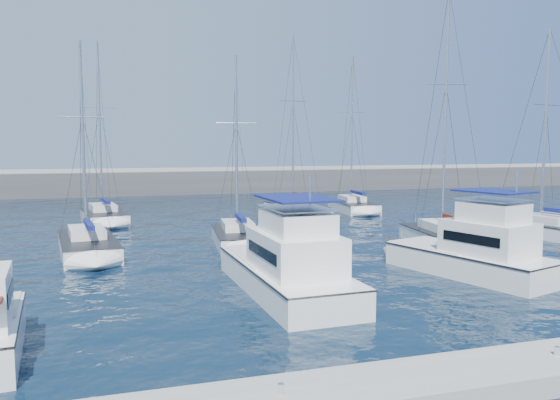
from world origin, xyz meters
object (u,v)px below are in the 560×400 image
object	(u,v)px
sailboat_mid_a	(88,246)
sailboat_mid_d	(448,238)
motor_yacht_port_inner	(289,268)
sailboat_mid_e	(550,230)
sailboat_back_b	(296,209)
sailboat_mid_c	(238,237)
motor_yacht_stbd_inner	(477,253)
sailboat_back_a	(104,216)
sailboat_back_c	(353,206)

from	to	relation	value
sailboat_mid_a	sailboat_mid_d	distance (m)	22.15
motor_yacht_port_inner	sailboat_mid_e	bearing A→B (deg)	19.29
sailboat_mid_d	sailboat_mid_e	bearing A→B (deg)	14.13
motor_yacht_port_inner	sailboat_back_b	distance (m)	27.76
sailboat_mid_e	sailboat_back_b	size ratio (longest dim) A/B	0.87
motor_yacht_port_inner	sailboat_mid_e	size ratio (longest dim) A/B	0.69
sailboat_mid_c	sailboat_mid_d	size ratio (longest dim) A/B	0.76
sailboat_mid_e	sailboat_back_b	world-z (taller)	sailboat_back_b
sailboat_mid_a	sailboat_mid_c	size ratio (longest dim) A/B	1.03
motor_yacht_stbd_inner	sailboat_mid_c	xyz separation A→B (m)	(-9.30, 11.63, -0.62)
motor_yacht_port_inner	motor_yacht_stbd_inner	size ratio (longest dim) A/B	1.15
sailboat_back_a	sailboat_back_b	distance (m)	17.21
sailboat_back_b	sailboat_back_c	world-z (taller)	sailboat_back_b
motor_yacht_stbd_inner	sailboat_mid_e	bearing A→B (deg)	17.25
motor_yacht_stbd_inner	sailboat_back_b	distance (m)	25.78
sailboat_mid_a	sailboat_back_b	size ratio (longest dim) A/B	0.76
sailboat_back_b	motor_yacht_stbd_inner	bearing A→B (deg)	-97.24
sailboat_mid_a	sailboat_back_b	distance (m)	22.92
sailboat_mid_a	sailboat_back_b	bearing A→B (deg)	31.83
sailboat_mid_e	sailboat_back_c	distance (m)	19.32
sailboat_back_b	sailboat_mid_d	bearing A→B (deg)	-86.85
sailboat_back_a	sailboat_back_c	distance (m)	23.28
motor_yacht_port_inner	sailboat_mid_e	world-z (taller)	sailboat_mid_e
sailboat_mid_d	sailboat_mid_e	distance (m)	8.94
sailboat_back_b	sailboat_mid_e	bearing A→B (deg)	-62.65
motor_yacht_port_inner	sailboat_back_a	distance (m)	26.81
sailboat_mid_c	sailboat_back_b	distance (m)	16.65
motor_yacht_stbd_inner	sailboat_mid_c	world-z (taller)	sailboat_mid_c
sailboat_mid_d	sailboat_back_a	bearing A→B (deg)	147.40
motor_yacht_stbd_inner	sailboat_mid_a	bearing A→B (deg)	131.48
motor_yacht_port_inner	sailboat_mid_d	bearing A→B (deg)	28.18
motor_yacht_stbd_inner	sailboat_mid_c	distance (m)	14.91
sailboat_mid_c	sailboat_mid_e	distance (m)	21.74
motor_yacht_stbd_inner	sailboat_mid_c	size ratio (longest dim) A/B	0.72
motor_yacht_stbd_inner	sailboat_back_b	bearing A→B (deg)	74.56
sailboat_mid_c	sailboat_back_b	xyz separation A→B (m)	(8.79, 14.14, 0.04)
sailboat_back_a	sailboat_back_b	bearing A→B (deg)	-6.62
motor_yacht_stbd_inner	sailboat_mid_e	xyz separation A→B (m)	(12.16, 8.15, -0.60)
motor_yacht_port_inner	sailboat_back_a	bearing A→B (deg)	105.24
sailboat_mid_d	sailboat_back_b	xyz separation A→B (m)	(-3.79, 18.56, 0.01)
sailboat_mid_a	sailboat_back_c	bearing A→B (deg)	25.00
sailboat_back_b	sailboat_back_c	xyz separation A→B (m)	(6.05, 0.53, -0.00)
motor_yacht_stbd_inner	sailboat_back_c	distance (m)	26.88
motor_yacht_stbd_inner	sailboat_back_a	xyz separation A→B (m)	(-17.73, 25.22, -0.60)
sailboat_mid_c	sailboat_back_a	world-z (taller)	sailboat_back_a
sailboat_mid_d	sailboat_mid_c	bearing A→B (deg)	168.65
sailboat_mid_a	sailboat_mid_e	world-z (taller)	sailboat_mid_e
motor_yacht_stbd_inner	sailboat_mid_d	size ratio (longest dim) A/B	0.54
sailboat_mid_d	sailboat_back_a	size ratio (longest dim) A/B	1.08
sailboat_mid_c	sailboat_back_a	distance (m)	15.99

